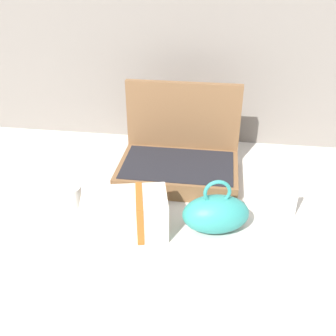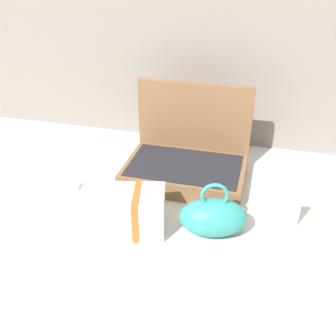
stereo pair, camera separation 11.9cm
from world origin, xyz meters
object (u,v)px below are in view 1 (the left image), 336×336
open_suitcase (179,158)px  coffee_mug (69,199)px  cream_toiletry_bag (126,214)px  info_card_left (280,202)px  teal_pouch_handbag (216,214)px

open_suitcase → coffee_mug: size_ratio=3.68×
open_suitcase → coffee_mug: (-0.33, -0.29, -0.02)m
cream_toiletry_bag → info_card_left: size_ratio=2.22×
open_suitcase → info_card_left: 0.41m
info_card_left → cream_toiletry_bag: bearing=-175.3°
teal_pouch_handbag → info_card_left: (0.20, 0.09, 0.00)m
cream_toiletry_bag → coffee_mug: cream_toiletry_bag is taller
cream_toiletry_bag → info_card_left: (0.47, 0.13, 0.00)m
coffee_mug → info_card_left: 0.67m
cream_toiletry_bag → coffee_mug: 0.22m
info_card_left → teal_pouch_handbag: bearing=-166.8°
open_suitcase → teal_pouch_handbag: (0.15, -0.31, -0.01)m
open_suitcase → cream_toiletry_bag: bearing=-108.8°
info_card_left → open_suitcase: bearing=136.0°
open_suitcase → cream_toiletry_bag: open_suitcase is taller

